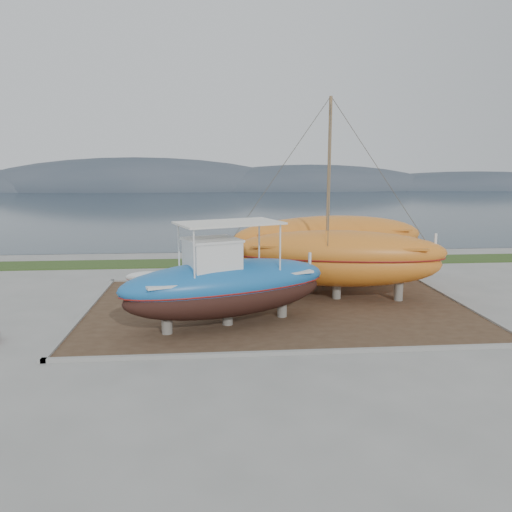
{
  "coord_description": "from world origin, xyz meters",
  "views": [
    {
      "loc": [
        -3.05,
        -19.25,
        6.84
      ],
      "look_at": [
        -1.09,
        4.0,
        2.58
      ],
      "focal_mm": 35.0,
      "sensor_mm": 36.0,
      "label": 1
    }
  ],
  "objects_px": {
    "white_dinghy": "(161,284)",
    "orange_sailboat": "(339,201)",
    "blue_caique": "(227,274)",
    "orange_bare_hull": "(329,250)"
  },
  "relations": [
    {
      "from": "blue_caique",
      "to": "white_dinghy",
      "type": "distance_m",
      "value": 6.34
    },
    {
      "from": "orange_sailboat",
      "to": "white_dinghy",
      "type": "bearing_deg",
      "value": -176.64
    },
    {
      "from": "orange_sailboat",
      "to": "orange_bare_hull",
      "type": "bearing_deg",
      "value": 95.06
    },
    {
      "from": "white_dinghy",
      "to": "orange_sailboat",
      "type": "height_order",
      "value": "orange_sailboat"
    },
    {
      "from": "blue_caique",
      "to": "white_dinghy",
      "type": "bearing_deg",
      "value": 102.0
    },
    {
      "from": "white_dinghy",
      "to": "orange_bare_hull",
      "type": "height_order",
      "value": "orange_bare_hull"
    },
    {
      "from": "blue_caique",
      "to": "orange_bare_hull",
      "type": "height_order",
      "value": "blue_caique"
    },
    {
      "from": "orange_sailboat",
      "to": "orange_bare_hull",
      "type": "distance_m",
      "value": 4.79
    },
    {
      "from": "white_dinghy",
      "to": "blue_caique",
      "type": "bearing_deg",
      "value": -35.48
    },
    {
      "from": "orange_sailboat",
      "to": "orange_bare_hull",
      "type": "height_order",
      "value": "orange_sailboat"
    }
  ]
}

